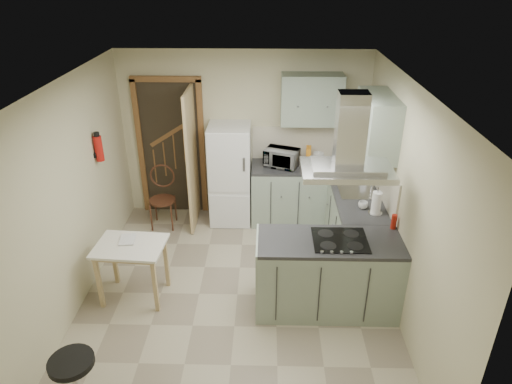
{
  "coord_description": "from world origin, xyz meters",
  "views": [
    {
      "loc": [
        0.33,
        -4.3,
        3.56
      ],
      "look_at": [
        0.21,
        0.45,
        1.15
      ],
      "focal_mm": 32.0,
      "sensor_mm": 36.0,
      "label": 1
    }
  ],
  "objects_px": {
    "extractor_hood": "(347,170)",
    "stool": "(76,381)",
    "peninsula": "(328,274)",
    "bentwood_chair": "(162,200)",
    "fridge": "(230,175)",
    "microwave": "(282,158)",
    "drop_leaf_table": "(134,271)"
  },
  "relations": [
    {
      "from": "peninsula",
      "to": "microwave",
      "type": "xyz_separation_m",
      "value": [
        -0.48,
        1.97,
        0.58
      ]
    },
    {
      "from": "extractor_hood",
      "to": "bentwood_chair",
      "type": "bearing_deg",
      "value": 142.88
    },
    {
      "from": "drop_leaf_table",
      "to": "stool",
      "type": "height_order",
      "value": "drop_leaf_table"
    },
    {
      "from": "fridge",
      "to": "extractor_hood",
      "type": "height_order",
      "value": "extractor_hood"
    },
    {
      "from": "bentwood_chair",
      "to": "stool",
      "type": "bearing_deg",
      "value": -92.46
    },
    {
      "from": "bentwood_chair",
      "to": "microwave",
      "type": "bearing_deg",
      "value": 7.15
    },
    {
      "from": "peninsula",
      "to": "bentwood_chair",
      "type": "xyz_separation_m",
      "value": [
        -2.22,
        1.75,
        -0.02
      ]
    },
    {
      "from": "drop_leaf_table",
      "to": "fridge",
      "type": "bearing_deg",
      "value": 65.91
    },
    {
      "from": "peninsula",
      "to": "drop_leaf_table",
      "type": "bearing_deg",
      "value": 176.55
    },
    {
      "from": "drop_leaf_table",
      "to": "bentwood_chair",
      "type": "bearing_deg",
      "value": 94.14
    },
    {
      "from": "fridge",
      "to": "drop_leaf_table",
      "type": "distance_m",
      "value": 2.13
    },
    {
      "from": "peninsula",
      "to": "microwave",
      "type": "distance_m",
      "value": 2.11
    },
    {
      "from": "drop_leaf_table",
      "to": "stool",
      "type": "bearing_deg",
      "value": -90.85
    },
    {
      "from": "peninsula",
      "to": "bentwood_chair",
      "type": "relative_size",
      "value": 1.82
    },
    {
      "from": "peninsula",
      "to": "extractor_hood",
      "type": "relative_size",
      "value": 1.72
    },
    {
      "from": "fridge",
      "to": "stool",
      "type": "bearing_deg",
      "value": -108.72
    },
    {
      "from": "fridge",
      "to": "peninsula",
      "type": "relative_size",
      "value": 0.97
    },
    {
      "from": "extractor_hood",
      "to": "drop_leaf_table",
      "type": "xyz_separation_m",
      "value": [
        -2.32,
        0.13,
        -1.36
      ]
    },
    {
      "from": "peninsula",
      "to": "stool",
      "type": "xyz_separation_m",
      "value": [
        -2.35,
        -1.34,
        -0.19
      ]
    },
    {
      "from": "extractor_hood",
      "to": "drop_leaf_table",
      "type": "distance_m",
      "value": 2.69
    },
    {
      "from": "fridge",
      "to": "microwave",
      "type": "xyz_separation_m",
      "value": [
        0.75,
        -0.01,
        0.28
      ]
    },
    {
      "from": "peninsula",
      "to": "extractor_hood",
      "type": "distance_m",
      "value": 1.27
    },
    {
      "from": "extractor_hood",
      "to": "drop_leaf_table",
      "type": "bearing_deg",
      "value": 176.7
    },
    {
      "from": "extractor_hood",
      "to": "microwave",
      "type": "xyz_separation_m",
      "value": [
        -0.58,
        1.97,
        -0.69
      ]
    },
    {
      "from": "extractor_hood",
      "to": "stool",
      "type": "xyz_separation_m",
      "value": [
        -2.45,
        -1.34,
        -1.46
      ]
    },
    {
      "from": "peninsula",
      "to": "fridge",
      "type": "bearing_deg",
      "value": 121.74
    },
    {
      "from": "fridge",
      "to": "peninsula",
      "type": "distance_m",
      "value": 2.35
    },
    {
      "from": "drop_leaf_table",
      "to": "microwave",
      "type": "distance_m",
      "value": 2.62
    },
    {
      "from": "fridge",
      "to": "bentwood_chair",
      "type": "relative_size",
      "value": 1.76
    },
    {
      "from": "fridge",
      "to": "peninsula",
      "type": "xyz_separation_m",
      "value": [
        1.22,
        -1.98,
        -0.3
      ]
    },
    {
      "from": "drop_leaf_table",
      "to": "stool",
      "type": "xyz_separation_m",
      "value": [
        -0.13,
        -1.48,
        -0.1
      ]
    },
    {
      "from": "microwave",
      "to": "drop_leaf_table",
      "type": "bearing_deg",
      "value": -112.76
    }
  ]
}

